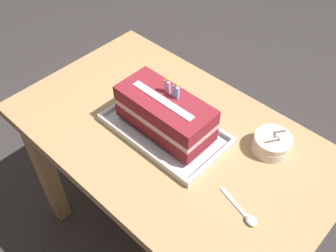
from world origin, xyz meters
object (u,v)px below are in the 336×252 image
at_px(birthday_cake, 165,113).
at_px(serving_spoon_near_tray, 248,217).
at_px(bowl_stack, 272,144).
at_px(foil_tray, 165,130).

height_order(birthday_cake, serving_spoon_near_tray, birthday_cake).
bearing_deg(serving_spoon_near_tray, bowl_stack, 109.55).
xyz_separation_m(birthday_cake, bowl_stack, (0.27, 0.16, -0.05)).
bearing_deg(serving_spoon_near_tray, foil_tray, 168.56).
relative_size(bowl_stack, serving_spoon_near_tray, 0.80).
bearing_deg(birthday_cake, foil_tray, -90.00).
bearing_deg(bowl_stack, serving_spoon_near_tray, -70.45).
bearing_deg(serving_spoon_near_tray, birthday_cake, 168.55).
bearing_deg(birthday_cake, serving_spoon_near_tray, -11.45).
bearing_deg(foil_tray, birthday_cake, 90.00).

